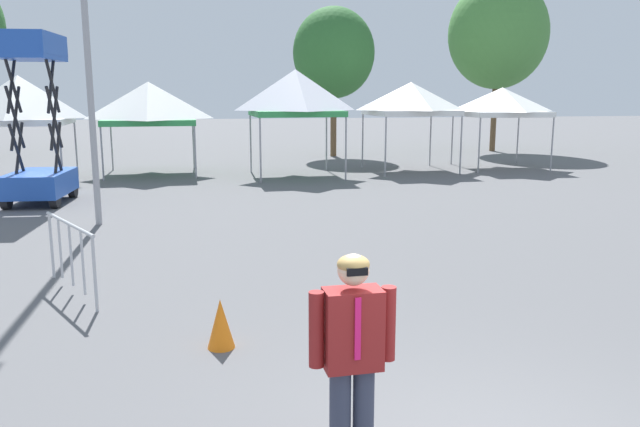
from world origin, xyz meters
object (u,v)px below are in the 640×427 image
(crowd_barrier_mid_lot, at_px, (70,244))
(canopy_tent_behind_left, at_px, (296,93))
(person_foreground, at_px, (352,353))
(canopy_tent_far_right, at_px, (19,100))
(canopy_tent_left_of_center, at_px, (149,103))
(tree_behind_tents_left, at_px, (498,34))
(canopy_tent_behind_right, at_px, (411,99))
(tree_behind_tents_center, at_px, (334,53))
(scissor_lift, at_px, (38,154))
(canopy_tent_right_of_center, at_px, (502,102))
(traffic_cone_lot_center, at_px, (221,323))

(crowd_barrier_mid_lot, bearing_deg, canopy_tent_behind_left, 67.80)
(person_foreground, bearing_deg, canopy_tent_behind_left, 83.04)
(canopy_tent_far_right, bearing_deg, canopy_tent_left_of_center, 20.34)
(person_foreground, distance_m, crowd_barrier_mid_lot, 5.98)
(canopy_tent_behind_left, relative_size, tree_behind_tents_left, 0.44)
(canopy_tent_behind_right, xyz_separation_m, tree_behind_tents_center, (-1.70, 6.04, 2.00))
(canopy_tent_behind_right, xyz_separation_m, crowd_barrier_mid_lot, (-9.60, -13.39, -1.94))
(person_foreground, xyz_separation_m, tree_behind_tents_left, (13.44, 25.72, 4.74))
(person_foreground, relative_size, tree_behind_tents_left, 0.21)
(tree_behind_tents_center, bearing_deg, canopy_tent_behind_left, -112.04)
(scissor_lift, relative_size, person_foreground, 2.48)
(canopy_tent_left_of_center, bearing_deg, crowd_barrier_mid_lot, -90.28)
(canopy_tent_right_of_center, relative_size, tree_behind_tents_left, 0.37)
(canopy_tent_left_of_center, height_order, tree_behind_tents_left, tree_behind_tents_left)
(canopy_tent_far_right, relative_size, canopy_tent_right_of_center, 1.11)
(canopy_tent_left_of_center, height_order, crowd_barrier_mid_lot, canopy_tent_left_of_center)
(canopy_tent_behind_left, height_order, tree_behind_tents_center, tree_behind_tents_center)
(person_foreground, height_order, crowd_barrier_mid_lot, person_foreground)
(canopy_tent_behind_right, height_order, person_foreground, canopy_tent_behind_right)
(traffic_cone_lot_center, bearing_deg, canopy_tent_far_right, 111.59)
(canopy_tent_left_of_center, xyz_separation_m, tree_behind_tents_left, (16.35, 6.46, 3.22))
(canopy_tent_left_of_center, distance_m, canopy_tent_behind_right, 9.56)
(canopy_tent_far_right, distance_m, canopy_tent_right_of_center, 17.33)
(scissor_lift, distance_m, tree_behind_tents_center, 15.52)
(canopy_tent_left_of_center, bearing_deg, canopy_tent_right_of_center, -1.62)
(canopy_tent_left_of_center, distance_m, traffic_cone_lot_center, 16.79)
(canopy_tent_behind_right, relative_size, canopy_tent_right_of_center, 1.06)
(crowd_barrier_mid_lot, relative_size, traffic_cone_lot_center, 3.21)
(tree_behind_tents_center, distance_m, crowd_barrier_mid_lot, 21.34)
(canopy_tent_left_of_center, xyz_separation_m, canopy_tent_behind_left, (5.08, -1.47, 0.36))
(person_foreground, distance_m, tree_behind_tents_center, 25.35)
(canopy_tent_right_of_center, bearing_deg, scissor_lift, -161.16)
(tree_behind_tents_left, bearing_deg, person_foreground, -117.59)
(tree_behind_tents_center, bearing_deg, person_foreground, -101.33)
(person_foreground, relative_size, tree_behind_tents_center, 0.26)
(canopy_tent_behind_left, height_order, crowd_barrier_mid_lot, canopy_tent_behind_left)
(canopy_tent_far_right, height_order, scissor_lift, scissor_lift)
(person_foreground, distance_m, traffic_cone_lot_center, 2.99)
(crowd_barrier_mid_lot, height_order, traffic_cone_lot_center, crowd_barrier_mid_lot)
(tree_behind_tents_left, bearing_deg, scissor_lift, -146.97)
(scissor_lift, xyz_separation_m, crowd_barrier_mid_lot, (2.39, -8.32, -0.56))
(canopy_tent_left_of_center, xyz_separation_m, crowd_barrier_mid_lot, (-0.07, -14.09, -1.80))
(canopy_tent_behind_right, distance_m, traffic_cone_lot_center, 17.67)
(scissor_lift, height_order, tree_behind_tents_center, tree_behind_tents_center)
(canopy_tent_behind_right, relative_size, scissor_lift, 0.75)
(canopy_tent_behind_left, relative_size, canopy_tent_behind_right, 1.12)
(canopy_tent_left_of_center, relative_size, person_foreground, 1.86)
(canopy_tent_left_of_center, distance_m, tree_behind_tents_left, 17.87)
(tree_behind_tents_center, xyz_separation_m, crowd_barrier_mid_lot, (-7.91, -19.43, -3.95))
(canopy_tent_right_of_center, xyz_separation_m, person_foreground, (-10.44, -18.89, -1.53))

